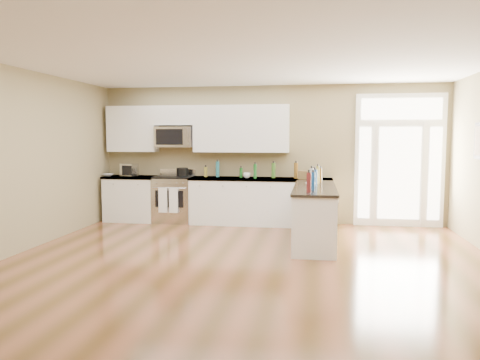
# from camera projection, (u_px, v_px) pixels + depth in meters

# --- Properties ---
(ground) EXTENTS (8.00, 8.00, 0.00)m
(ground) POSITION_uv_depth(u_px,v_px,m) (238.00, 280.00, 5.78)
(ground) COLOR #583918
(room_shell) EXTENTS (8.00, 8.00, 8.00)m
(room_shell) POSITION_uv_depth(u_px,v_px,m) (238.00, 141.00, 5.63)
(room_shell) COLOR #90825B
(room_shell) RESTS_ON ground
(back_cabinet_left) EXTENTS (1.10, 0.66, 0.94)m
(back_cabinet_left) POSITION_uv_depth(u_px,v_px,m) (132.00, 200.00, 9.83)
(back_cabinet_left) COLOR white
(back_cabinet_left) RESTS_ON ground
(back_cabinet_right) EXTENTS (2.85, 0.66, 0.94)m
(back_cabinet_right) POSITION_uv_depth(u_px,v_px,m) (260.00, 203.00, 9.40)
(back_cabinet_right) COLOR white
(back_cabinet_right) RESTS_ON ground
(peninsula_cabinet) EXTENTS (0.69, 2.32, 0.94)m
(peninsula_cabinet) POSITION_uv_depth(u_px,v_px,m) (314.00, 217.00, 7.80)
(peninsula_cabinet) COLOR white
(peninsula_cabinet) RESTS_ON ground
(upper_cabinet_left) EXTENTS (1.04, 0.33, 0.95)m
(upper_cabinet_left) POSITION_uv_depth(u_px,v_px,m) (133.00, 129.00, 9.83)
(upper_cabinet_left) COLOR white
(upper_cabinet_left) RESTS_ON room_shell
(upper_cabinet_right) EXTENTS (1.94, 0.33, 0.95)m
(upper_cabinet_right) POSITION_uv_depth(u_px,v_px,m) (241.00, 129.00, 9.47)
(upper_cabinet_right) COLOR white
(upper_cabinet_right) RESTS_ON room_shell
(upper_cabinet_short) EXTENTS (0.82, 0.33, 0.40)m
(upper_cabinet_short) POSITION_uv_depth(u_px,v_px,m) (175.00, 116.00, 9.66)
(upper_cabinet_short) COLOR white
(upper_cabinet_short) RESTS_ON room_shell
(microwave) EXTENTS (0.78, 0.41, 0.42)m
(microwave) POSITION_uv_depth(u_px,v_px,m) (175.00, 137.00, 9.66)
(microwave) COLOR silver
(microwave) RESTS_ON room_shell
(entry_door) EXTENTS (1.70, 0.10, 2.60)m
(entry_door) POSITION_uv_depth(u_px,v_px,m) (399.00, 160.00, 9.14)
(entry_door) COLOR white
(entry_door) RESTS_ON ground
(kitchen_range) EXTENTS (0.78, 0.69, 1.08)m
(kitchen_range) POSITION_uv_depth(u_px,v_px,m) (174.00, 199.00, 9.68)
(kitchen_range) COLOR silver
(kitchen_range) RESTS_ON ground
(stockpot) EXTENTS (0.29, 0.29, 0.19)m
(stockpot) POSITION_uv_depth(u_px,v_px,m) (182.00, 172.00, 9.67)
(stockpot) COLOR black
(stockpot) RESTS_ON kitchen_range
(toaster_oven) EXTENTS (0.36, 0.32, 0.26)m
(toaster_oven) POSITION_uv_depth(u_px,v_px,m) (129.00, 170.00, 9.76)
(toaster_oven) COLOR silver
(toaster_oven) RESTS_ON back_cabinet_left
(cardboard_box) EXTENTS (0.21, 0.16, 0.16)m
(cardboard_box) POSITION_uv_depth(u_px,v_px,m) (303.00, 175.00, 9.07)
(cardboard_box) COLOR brown
(cardboard_box) RESTS_ON back_cabinet_right
(bowl_left) EXTENTS (0.23, 0.23, 0.05)m
(bowl_left) POSITION_uv_depth(u_px,v_px,m) (108.00, 175.00, 9.76)
(bowl_left) COLOR white
(bowl_left) RESTS_ON back_cabinet_left
(bowl_peninsula) EXTENTS (0.23, 0.23, 0.06)m
(bowl_peninsula) POSITION_uv_depth(u_px,v_px,m) (311.00, 184.00, 7.88)
(bowl_peninsula) COLOR white
(bowl_peninsula) RESTS_ON peninsula_cabinet
(cup_counter) EXTENTS (0.15, 0.15, 0.11)m
(cup_counter) POSITION_uv_depth(u_px,v_px,m) (247.00, 175.00, 9.33)
(cup_counter) COLOR white
(cup_counter) RESTS_ON back_cabinet_right
(counter_bottles) EXTENTS (2.39, 2.46, 0.32)m
(counter_bottles) POSITION_uv_depth(u_px,v_px,m) (283.00, 174.00, 8.59)
(counter_bottles) COLOR #19591E
(counter_bottles) RESTS_ON back_cabinet_right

